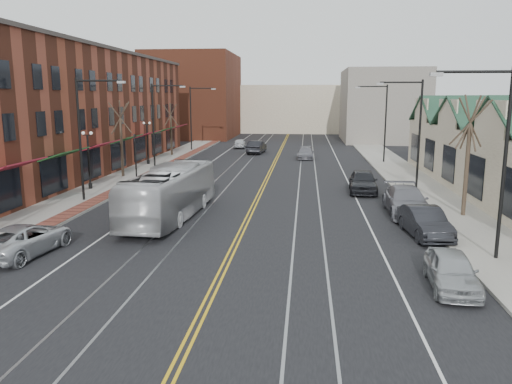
% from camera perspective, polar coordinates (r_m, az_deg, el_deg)
% --- Properties ---
extents(ground, '(160.00, 160.00, 0.00)m').
position_cam_1_polar(ground, '(17.26, -5.85, -13.02)').
color(ground, black).
rests_on(ground, ground).
extents(sidewalk_left, '(4.00, 120.00, 0.15)m').
position_cam_1_polar(sidewalk_left, '(39.21, -17.31, 0.26)').
color(sidewalk_left, gray).
rests_on(sidewalk_left, ground).
extents(sidewalk_right, '(4.00, 120.00, 0.15)m').
position_cam_1_polar(sidewalk_right, '(37.15, 19.20, -0.42)').
color(sidewalk_right, gray).
rests_on(sidewalk_right, ground).
extents(building_left, '(10.00, 50.00, 11.00)m').
position_cam_1_polar(building_left, '(47.95, -22.21, 8.34)').
color(building_left, brown).
rests_on(building_left, ground).
extents(backdrop_left, '(14.00, 18.00, 14.00)m').
position_cam_1_polar(backdrop_left, '(87.59, -7.12, 10.85)').
color(backdrop_left, brown).
rests_on(backdrop_left, ground).
extents(backdrop_mid, '(22.00, 14.00, 9.00)m').
position_cam_1_polar(backdrop_mid, '(100.53, 3.90, 9.48)').
color(backdrop_mid, tan).
rests_on(backdrop_mid, ground).
extents(backdrop_right, '(12.00, 16.00, 11.00)m').
position_cam_1_polar(backdrop_right, '(81.31, 14.21, 9.54)').
color(backdrop_right, slate).
rests_on(backdrop_right, ground).
extents(streetlight_l_1, '(3.33, 0.25, 8.00)m').
position_cam_1_polar(streetlight_l_1, '(34.60, -18.88, 7.09)').
color(streetlight_l_1, black).
rests_on(streetlight_l_1, sidewalk_left).
extents(streetlight_l_2, '(3.33, 0.25, 8.00)m').
position_cam_1_polar(streetlight_l_2, '(49.59, -11.19, 8.45)').
color(streetlight_l_2, black).
rests_on(streetlight_l_2, sidewalk_left).
extents(streetlight_l_3, '(3.33, 0.25, 8.00)m').
position_cam_1_polar(streetlight_l_3, '(65.07, -7.09, 9.11)').
color(streetlight_l_3, black).
rests_on(streetlight_l_3, sidewalk_left).
extents(streetlight_r_0, '(3.33, 0.25, 8.00)m').
position_cam_1_polar(streetlight_r_0, '(22.89, 25.65, 4.93)').
color(streetlight_r_0, black).
rests_on(streetlight_r_0, sidewalk_right).
extents(streetlight_r_1, '(3.33, 0.25, 8.00)m').
position_cam_1_polar(streetlight_r_1, '(38.29, 17.58, 7.48)').
color(streetlight_r_1, black).
rests_on(streetlight_r_1, sidewalk_right).
extents(streetlight_r_2, '(3.33, 0.25, 8.00)m').
position_cam_1_polar(streetlight_r_2, '(54.04, 14.15, 8.51)').
color(streetlight_r_2, black).
rests_on(streetlight_r_2, sidewalk_right).
extents(lamppost_l_2, '(0.84, 0.28, 4.27)m').
position_cam_1_polar(lamppost_l_2, '(39.21, -18.56, 3.34)').
color(lamppost_l_2, black).
rests_on(lamppost_l_2, sidewalk_left).
extents(lamppost_l_3, '(0.84, 0.28, 4.27)m').
position_cam_1_polar(lamppost_l_3, '(52.21, -12.29, 5.41)').
color(lamppost_l_3, black).
rests_on(lamppost_l_3, sidewalk_left).
extents(tree_left_near, '(1.78, 1.37, 6.48)m').
position_cam_1_polar(tree_left_near, '(44.48, -15.16, 6.06)').
color(tree_left_near, '#382B21').
rests_on(tree_left_near, sidewalk_left).
extents(tree_left_far, '(1.66, 1.28, 6.02)m').
position_cam_1_polar(tree_left_far, '(59.68, -9.69, 7.20)').
color(tree_left_far, '#382B21').
rests_on(tree_left_far, sidewalk_left).
extents(tree_right_mid, '(1.90, 1.46, 6.93)m').
position_cam_1_polar(tree_right_mid, '(31.02, 23.05, 4.06)').
color(tree_right_mid, '#382B21').
rests_on(tree_right_mid, sidewalk_right).
extents(manhole_far, '(0.60, 0.60, 0.02)m').
position_cam_1_polar(manhole_far, '(28.38, -25.22, -4.07)').
color(manhole_far, '#592D19').
rests_on(manhole_far, sidewalk_left).
extents(traffic_signal, '(0.18, 0.15, 3.80)m').
position_cam_1_polar(traffic_signal, '(42.07, -13.61, 4.28)').
color(traffic_signal, black).
rests_on(traffic_signal, sidewalk_left).
extents(transit_bus, '(3.18, 10.88, 2.99)m').
position_cam_1_polar(transit_bus, '(29.12, -9.74, -0.11)').
color(transit_bus, '#BEBDC0').
rests_on(transit_bus, ground).
extents(parked_suv, '(2.94, 5.27, 1.39)m').
position_cam_1_polar(parked_suv, '(24.66, -24.92, -4.91)').
color(parked_suv, '#BABDC2').
rests_on(parked_suv, ground).
extents(parked_car_a, '(1.92, 4.15, 1.37)m').
position_cam_1_polar(parked_car_a, '(19.87, 21.46, -8.35)').
color(parked_car_a, '#A4A8AC').
rests_on(parked_car_a, ground).
extents(parked_car_b, '(2.07, 4.71, 1.50)m').
position_cam_1_polar(parked_car_b, '(26.49, 18.73, -3.29)').
color(parked_car_b, black).
rests_on(parked_car_b, ground).
extents(parked_car_c, '(2.38, 5.70, 1.65)m').
position_cam_1_polar(parked_car_c, '(31.04, 16.80, -1.01)').
color(parked_car_c, slate).
rests_on(parked_car_c, ground).
extents(parked_car_d, '(2.26, 5.00, 1.67)m').
position_cam_1_polar(parked_car_d, '(37.43, 12.13, 1.21)').
color(parked_car_d, black).
rests_on(parked_car_d, ground).
extents(distant_car_left, '(2.14, 4.94, 1.58)m').
position_cam_1_polar(distant_car_left, '(61.80, 0.07, 5.16)').
color(distant_car_left, black).
rests_on(distant_car_left, ground).
extents(distant_car_right, '(1.94, 4.51, 1.30)m').
position_cam_1_polar(distant_car_right, '(56.94, 5.69, 4.47)').
color(distant_car_right, slate).
rests_on(distant_car_right, ground).
extents(distant_car_far, '(1.89, 3.99, 1.32)m').
position_cam_1_polar(distant_car_far, '(68.24, -1.88, 5.59)').
color(distant_car_far, '#B7BABF').
rests_on(distant_car_far, ground).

